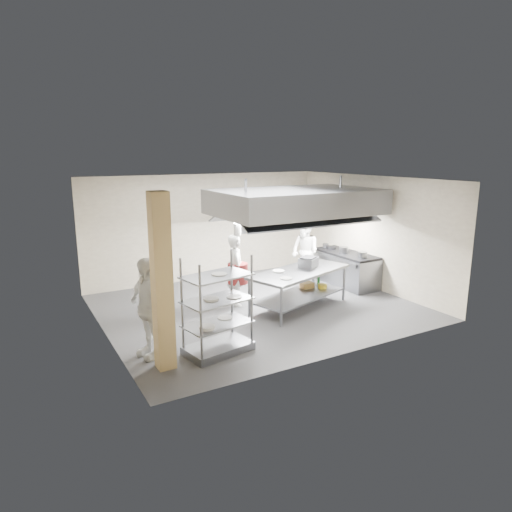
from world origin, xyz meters
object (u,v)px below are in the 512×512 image
chef_line (305,252)px  chef_plating (148,308)px  cooking_range (345,269)px  stockpot (344,250)px  island (299,289)px  pass_rack (217,305)px  chef_head (236,270)px  griddle (308,262)px

chef_line → chef_plating: (-5.18, -2.52, 0.03)m
chef_line → chef_plating: size_ratio=0.97×
cooking_range → stockpot: stockpot is taller
cooking_range → chef_plating: (-6.08, -1.84, 0.49)m
island → cooking_range: 2.47m
cooking_range → stockpot: (-0.12, -0.03, 0.57)m
pass_rack → chef_head: pass_rack is taller
pass_rack → chef_head: 2.70m
pass_rack → griddle: 3.41m
island → chef_plating: bearing=174.3°
chef_head → griddle: bearing=-98.7°
island → chef_plating: 3.94m
griddle → chef_line: bearing=25.9°
chef_line → chef_plating: bearing=-73.3°
island → stockpot: 2.40m
chef_head → chef_plating: size_ratio=0.94×
cooking_range → chef_plating: size_ratio=1.09×
chef_plating → pass_rack: bearing=53.4°
cooking_range → chef_line: size_ratio=1.13×
chef_line → chef_head: bearing=-82.8°
griddle → stockpot: griddle is taller
island → chef_plating: chef_plating is taller
cooking_range → chef_head: size_ratio=1.16×
chef_head → chef_line: 2.64m
island → stockpot: (2.13, 0.97, 0.53)m
pass_rack → chef_line: pass_rack is taller
pass_rack → chef_plating: size_ratio=0.99×
chef_head → cooking_range: bearing=-71.6°
stockpot → chef_line: bearing=137.7°
island → pass_rack: 3.02m
cooking_range → chef_line: bearing=142.8°
griddle → pass_rack: bearing=174.5°
island → griddle: griddle is taller
chef_plating → chef_line: bearing=101.5°
island → griddle: bearing=7.0°
island → cooking_range: size_ratio=1.30×
griddle → stockpot: (1.75, 0.80, -0.03)m
chef_plating → stockpot: chef_plating is taller
pass_rack → stockpot: 5.33m
chef_plating → griddle: (4.21, 1.02, 0.11)m
chef_plating → griddle: bearing=89.1°
pass_rack → cooking_range: bearing=14.3°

